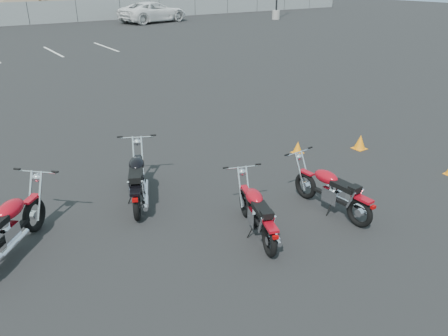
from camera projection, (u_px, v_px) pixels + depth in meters
ground at (233, 215)px, 7.87m from camera, size 120.00×120.00×0.00m
motorcycle_front_red at (7, 229)px, 6.57m from camera, size 1.70×1.76×1.01m
motorcycle_second_black at (138, 180)px, 8.17m from camera, size 1.25×1.95×0.99m
motorcycle_third_red at (332, 191)px, 7.82m from camera, size 0.72×1.86×0.91m
motorcycle_rear_red at (257, 213)px, 7.13m from camera, size 0.97×1.79×0.89m
training_cone_near at (298, 147)px, 10.51m from camera, size 0.24×0.24×0.29m
training_cone_extra at (360, 142)px, 10.74m from camera, size 0.30×0.30×0.36m
white_van at (153, 6)px, 37.58m from camera, size 4.32×7.50×2.68m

